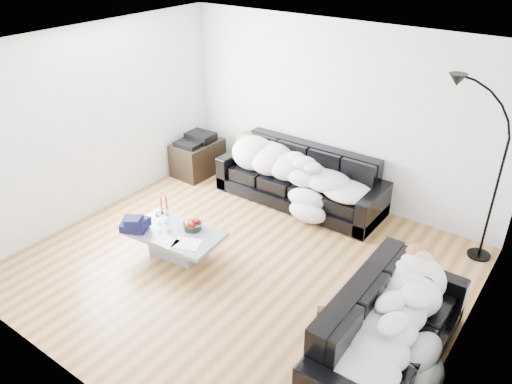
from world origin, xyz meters
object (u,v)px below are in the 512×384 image
Objects in this scene: wine_glass_b at (159,217)px; sleeper_back at (299,165)px; wine_glass_c at (168,225)px; floor_lamp at (496,187)px; sofa_back at (300,177)px; stereo at (197,139)px; candle_right at (167,205)px; shoes at (340,313)px; coffee_table at (177,243)px; candle_left at (161,205)px; av_cabinet at (198,158)px; sleeper_right at (393,311)px; sofa_right at (390,329)px; wine_glass_a at (168,216)px; fruit_bowl at (192,224)px.

sleeper_back is at bearing 66.94° from wine_glass_b.
floor_lamp is (3.18, 2.26, 0.55)m from wine_glass_c.
stereo is at bearing -175.38° from sofa_back.
candle_right reaches higher than shoes.
shoes is at bearing -118.45° from floor_lamp.
sofa_back is 5.70× the size of stereo.
candle_left reaches higher than coffee_table.
av_cabinet is at bearing 119.88° from candle_right.
candle_left is at bearing 84.48° from sleeper_right.
wine_glass_c is at bearing -14.65° from wine_glass_b.
sofa_right is 3.25m from candle_right.
stereo is (0.00, 0.00, 0.34)m from av_cabinet.
shoes is at bearing 5.06° from coffee_table.
sofa_right reaches higher than stereo.
candle_right is 4.04m from floor_lamp.
sofa_back reaches higher than wine_glass_a.
stereo reaches higher than wine_glass_a.
wine_glass_a reaches higher than coffee_table.
wine_glass_c is at bearing -150.76° from coffee_table.
av_cabinet reaches higher than wine_glass_b.
sofa_back is 5.28× the size of shoes.
av_cabinet reaches higher than wine_glass_c.
stereo is (-4.17, 1.99, -0.02)m from sleeper_right.
stereo is at bearing 138.58° from shoes.
av_cabinet is (-1.88, -0.15, -0.13)m from sofa_back.
sleeper_back is at bearing 5.04° from av_cabinet.
wine_glass_b is 2.15m from stereo.
sofa_back is at bearing 75.17° from coffee_table.
sofa_back is at bearing 61.38° from candle_left.
wine_glass_c is 2.32m from shoes.
shoes is at bearing -48.22° from sofa_back.
candle_right reaches higher than candle_left.
sofa_right is 0.79m from shoes.
candle_left is at bearing 127.25° from wine_glass_b.
sleeper_right is at bearing -2.05° from coffee_table.
candle_right is at bearing 31.19° from candle_left.
candle_right is at bearing 147.30° from coffee_table.
sofa_right reaches higher than av_cabinet.
wine_glass_a is at bearing -61.20° from stereo.
wine_glass_b is at bearing -151.39° from floor_lamp.
floor_lamp reaches higher than sleeper_back.
candle_right is (-0.94, -1.74, -0.17)m from sleeper_back.
fruit_bowl is 2.27m from stereo.
candle_left reaches higher than shoes.
sofa_back is at bearing 6.56° from av_cabinet.
sleeper_back is 1.85× the size of coffee_table.
candle_right reaches higher than av_cabinet.
sofa_right is 8.36× the size of candle_left.
shoes is 3.96m from stereo.
coffee_table is at bearing -105.18° from sleeper_back.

